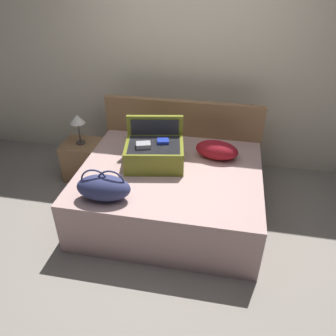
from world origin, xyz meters
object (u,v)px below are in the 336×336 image
Objects in this scene: duffel_bag at (104,188)px; pillow_center_head at (145,136)px; table_lamp at (77,121)px; nightstand at (84,160)px; pillow_near_headboard at (217,150)px; bed at (170,192)px; hard_case_large at (154,151)px.

duffel_bag reaches higher than pillow_center_head.
pillow_center_head is at bearing 3.04° from table_lamp.
pillow_center_head reaches higher than nightstand.
nightstand is (-0.71, 1.08, -0.45)m from duffel_bag.
duffel_bag reaches higher than pillow_near_headboard.
nightstand is at bearing -176.96° from pillow_center_head.
bed is at bearing -23.22° from nightstand.
bed is 1.31m from nightstand.
bed is 2.76× the size of hard_case_large.
pillow_center_head is (-0.21, 0.46, -0.07)m from hard_case_large.
duffel_bag is 1.10× the size of pillow_near_headboard.
table_lamp is at bearing -176.96° from pillow_center_head.
hard_case_large is at bearing 65.37° from duffel_bag.
table_lamp reaches higher than pillow_near_headboard.
hard_case_large reaches higher than bed.
nightstand is at bearing 156.78° from bed.
pillow_center_head is 1.16× the size of table_lamp.
pillow_near_headboard is at bearing -14.84° from pillow_center_head.
duffel_bag is 1.35× the size of table_lamp.
pillow_near_headboard is 1.23× the size of table_lamp.
table_lamp reaches higher than nightstand.
nightstand is (-0.80, -0.04, -0.40)m from pillow_center_head.
duffel_bag reaches higher than nightstand.
pillow_center_head is (0.09, 1.13, -0.05)m from duffel_bag.
hard_case_large is at bearing -22.09° from table_lamp.
duffel_bag is at bearing -130.85° from bed.
duffel_bag is 1.30m from table_lamp.
table_lamp is (-1.20, 0.52, 0.50)m from bed.
pillow_near_headboard is 0.87m from pillow_center_head.
bed is 0.77m from pillow_center_head.
pillow_center_head is 0.90m from nightstand.
table_lamp reaches higher than bed.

